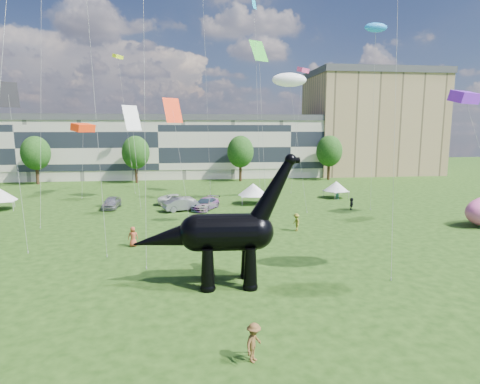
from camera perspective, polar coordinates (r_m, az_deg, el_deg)
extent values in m
plane|color=#16330C|center=(27.00, -3.04, -13.34)|extent=(220.00, 220.00, 0.00)
cube|color=beige|center=(87.25, -11.23, 6.04)|extent=(78.00, 11.00, 12.00)
cube|color=tan|center=(99.10, 18.08, 9.00)|extent=(28.00, 18.00, 22.00)
cylinder|color=#382314|center=(83.36, -26.86, 2.07)|extent=(0.56, 0.56, 3.20)
ellipsoid|color=#14380F|center=(83.01, -27.09, 5.31)|extent=(5.20, 5.20, 6.24)
cylinder|color=#382314|center=(79.08, -14.49, 2.44)|extent=(0.56, 0.56, 3.20)
ellipsoid|color=#14380F|center=(78.70, -14.63, 5.85)|extent=(5.20, 5.20, 6.24)
cylinder|color=#382314|center=(78.99, 0.06, 2.72)|extent=(0.56, 0.56, 3.20)
ellipsoid|color=#14380F|center=(78.61, 0.06, 6.14)|extent=(5.20, 5.20, 6.24)
cylinder|color=#382314|center=(83.13, 12.48, 2.82)|extent=(0.56, 0.56, 3.20)
ellipsoid|color=#14380F|center=(82.77, 12.59, 6.07)|extent=(5.20, 5.20, 6.24)
cone|color=black|center=(26.04, -4.62, -10.98)|extent=(0.98, 0.98, 2.73)
sphere|color=black|center=(26.48, -4.58, -13.43)|extent=(1.00, 1.00, 1.00)
cone|color=black|center=(27.94, -4.61, -9.58)|extent=(0.98, 0.98, 2.73)
sphere|color=black|center=(28.34, -4.58, -11.89)|extent=(1.00, 1.00, 1.00)
cone|color=black|center=(26.17, 1.49, -10.86)|extent=(0.98, 0.98, 2.73)
sphere|color=black|center=(26.61, 1.48, -13.29)|extent=(1.00, 1.00, 1.00)
cone|color=black|center=(28.06, 1.05, -9.47)|extent=(0.98, 0.98, 2.73)
sphere|color=black|center=(28.46, 1.05, -11.77)|extent=(1.00, 1.00, 1.00)
cylinder|color=black|center=(26.37, -1.89, -5.73)|extent=(3.93, 2.62, 2.46)
sphere|color=black|center=(26.36, -6.07, -5.78)|extent=(2.46, 2.46, 2.46)
sphere|color=black|center=(26.52, 2.26, -5.64)|extent=(2.37, 2.37, 2.37)
cone|color=black|center=(26.14, 4.72, 0.02)|extent=(3.49, 1.52, 4.82)
sphere|color=black|center=(26.10, 7.20, 4.59)|extent=(0.77, 0.77, 0.77)
cylinder|color=black|center=(26.16, 7.78, 4.49)|extent=(0.65, 0.43, 0.40)
cone|color=black|center=(26.56, -10.13, -6.44)|extent=(4.90, 2.12, 2.67)
imported|color=#B8B7BC|center=(54.53, -17.81, -1.44)|extent=(2.05, 4.65, 1.56)
imported|color=slate|center=(50.99, -8.11, -1.75)|extent=(5.26, 3.32, 1.64)
imported|color=silver|center=(55.08, -8.93, -1.07)|extent=(5.20, 2.44, 1.44)
imported|color=#595960|center=(51.44, -4.90, -1.67)|extent=(4.27, 5.60, 1.51)
cube|color=white|center=(55.06, 1.88, -0.48)|extent=(3.60, 3.60, 0.13)
cone|color=white|center=(54.92, 1.88, 0.40)|extent=(4.56, 4.56, 1.61)
cylinder|color=#999999|center=(53.65, 0.32, -1.37)|extent=(0.06, 0.06, 1.18)
cylinder|color=#999999|center=(53.75, 3.53, -1.37)|extent=(0.06, 0.06, 1.18)
cylinder|color=#999999|center=(56.61, 0.30, -0.82)|extent=(0.06, 0.06, 1.18)
cylinder|color=#999999|center=(56.70, 3.35, -0.82)|extent=(0.06, 0.06, 1.18)
cube|color=silver|center=(61.47, 13.48, 0.13)|extent=(3.67, 3.67, 0.11)
cone|color=silver|center=(61.36, 13.51, 0.83)|extent=(4.65, 4.65, 1.42)
cylinder|color=#999999|center=(59.70, 13.35, -0.62)|extent=(0.06, 0.06, 1.04)
cylinder|color=#999999|center=(61.47, 15.21, -0.42)|extent=(0.06, 0.06, 1.04)
cylinder|color=#999999|center=(61.69, 11.73, -0.26)|extent=(0.06, 0.06, 1.04)
cylinder|color=#999999|center=(63.40, 13.58, -0.08)|extent=(0.06, 0.06, 1.04)
cube|color=silver|center=(59.37, -30.97, -1.09)|extent=(4.09, 4.09, 0.13)
cylinder|color=#999999|center=(57.88, -29.56, -1.79)|extent=(0.06, 0.06, 1.18)
cylinder|color=#999999|center=(60.83, -29.41, -1.31)|extent=(0.06, 0.06, 1.18)
imported|color=olive|center=(41.04, 8.01, -4.26)|extent=(0.85, 1.26, 1.80)
imported|color=brown|center=(18.94, 1.98, -20.61)|extent=(1.22, 1.34, 1.80)
imported|color=black|center=(53.00, 15.58, -1.62)|extent=(0.97, 1.52, 1.57)
imported|color=navy|center=(35.88, -3.27, -6.18)|extent=(0.73, 0.60, 1.73)
imported|color=#AB462A|center=(36.55, -14.97, -6.15)|extent=(0.95, 0.70, 1.78)
imported|color=#2F6776|center=(60.36, 13.70, -0.27)|extent=(0.67, 0.68, 1.59)
cube|color=red|center=(65.14, -21.41, 8.52)|extent=(3.19, 3.94, 1.39)
plane|color=white|center=(59.19, -15.13, 10.14)|extent=(3.17, 3.30, 3.50)
plane|color=black|center=(40.12, -30.08, 11.91)|extent=(2.06, 1.64, 2.17)
cube|color=#671ABC|center=(50.28, 29.31, 11.68)|extent=(4.10, 3.30, 1.52)
plane|color=#F32F0C|center=(48.02, -9.55, 11.38)|extent=(3.00, 2.43, 2.87)
cube|color=#D9FF15|center=(71.53, -16.99, 17.95)|extent=(1.68, 2.00, 0.75)
ellipsoid|color=white|center=(54.13, 7.03, 15.56)|extent=(4.00, 4.96, 1.77)
ellipsoid|color=#147CDA|center=(56.19, 18.75, 21.28)|extent=(2.88, 3.05, 1.13)
plane|color=#1A9617|center=(59.91, 2.69, 19.42)|extent=(3.69, 3.01, 3.02)
cube|color=#D83C7B|center=(68.23, 8.96, 16.76)|extent=(2.38, 2.35, 0.91)
plane|color=#0C97BF|center=(61.98, 2.02, 25.15)|extent=(1.05, 1.17, 1.28)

